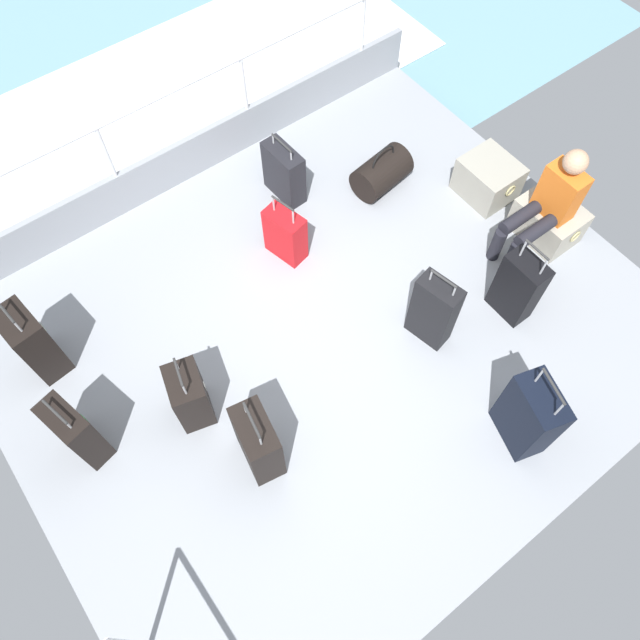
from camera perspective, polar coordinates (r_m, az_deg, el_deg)
ground_plane at (r=5.22m, az=0.71°, el=-1.21°), size 4.40×5.20×0.06m
gunwale_port at (r=6.16m, az=-12.03°, el=14.38°), size 0.06×5.20×0.45m
railing_port at (r=5.78m, az=-13.09°, el=18.14°), size 0.04×4.20×1.02m
sea_wake at (r=7.54m, az=-17.01°, el=17.42°), size 12.00×12.00×0.01m
cargo_crate_0 at (r=6.11m, az=15.21°, el=12.44°), size 0.54×0.44×0.37m
cargo_crate_1 at (r=5.97m, az=20.25°, el=8.57°), size 0.59×0.42×0.35m
passenger_seated at (r=5.59m, az=20.21°, el=10.03°), size 0.34×0.66×1.05m
suitcase_0 at (r=4.75m, az=-11.90°, el=-6.83°), size 0.39×0.33×0.72m
suitcase_1 at (r=4.84m, az=-21.55°, el=-9.54°), size 0.43×0.28×0.73m
suitcase_2 at (r=5.42m, az=-3.21°, el=7.86°), size 0.39×0.26×0.68m
suitcase_3 at (r=4.76m, az=18.69°, el=-8.34°), size 0.48×0.36×0.91m
suitcase_4 at (r=5.25m, az=-24.92°, el=-1.87°), size 0.41×0.29×0.84m
suitcase_5 at (r=4.51m, az=-5.74°, el=-11.12°), size 0.45×0.30×0.79m
suitcase_6 at (r=5.27m, az=17.74°, el=2.89°), size 0.35×0.21×0.86m
suitcase_7 at (r=4.96m, az=10.40°, el=0.83°), size 0.38×0.25×0.84m
suitcase_8 at (r=5.84m, az=-3.34°, el=13.37°), size 0.43×0.20×0.66m
duffel_bag at (r=6.00m, az=5.68°, el=13.35°), size 0.41×0.57×0.49m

